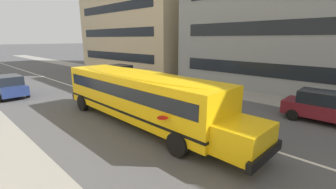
# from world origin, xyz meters

# --- Properties ---
(ground_plane) EXTENTS (400.00, 400.00, 0.00)m
(ground_plane) POSITION_xyz_m (0.00, 0.00, 0.00)
(ground_plane) COLOR #4C4C4F
(sidewalk_far) EXTENTS (120.00, 3.00, 0.01)m
(sidewalk_far) POSITION_xyz_m (0.00, 7.88, 0.01)
(sidewalk_far) COLOR gray
(sidewalk_far) RESTS_ON ground_plane
(lane_centreline) EXTENTS (110.00, 0.16, 0.01)m
(lane_centreline) POSITION_xyz_m (0.00, 0.00, 0.00)
(lane_centreline) COLOR silver
(lane_centreline) RESTS_ON ground_plane
(school_bus) EXTENTS (12.32, 3.07, 2.74)m
(school_bus) POSITION_xyz_m (2.87, -1.70, 1.63)
(school_bus) COLOR yellow
(school_bus) RESTS_ON ground_plane
(parked_car_maroon_by_entrance) EXTENTS (3.93, 1.93, 1.64)m
(parked_car_maroon_by_entrance) POSITION_xyz_m (9.72, 5.15, 0.84)
(parked_car_maroon_by_entrance) COLOR maroon
(parked_car_maroon_by_entrance) RESTS_ON ground_plane
(parked_car_beige_under_tree) EXTENTS (3.98, 2.03, 1.64)m
(parked_car_beige_under_tree) POSITION_xyz_m (-8.41, 5.00, 0.84)
(parked_car_beige_under_tree) COLOR #C1B28E
(parked_car_beige_under_tree) RESTS_ON ground_plane
(parked_car_dark_blue_mid_block) EXTENTS (3.90, 1.89, 1.64)m
(parked_car_dark_blue_mid_block) POSITION_xyz_m (-8.64, -5.04, 0.84)
(parked_car_dark_blue_mid_block) COLOR navy
(parked_car_dark_blue_mid_block) RESTS_ON ground_plane
(apartment_block_far_left) EXTENTS (19.14, 9.34, 16.50)m
(apartment_block_far_left) POSITION_xyz_m (-16.06, 14.03, 8.25)
(apartment_block_far_left) COLOR #C6B28E
(apartment_block_far_left) RESTS_ON ground_plane
(apartment_block_far_centre) EXTENTS (19.62, 12.58, 13.30)m
(apartment_block_far_centre) POSITION_xyz_m (5.53, 15.65, 6.65)
(apartment_block_far_centre) COLOR gray
(apartment_block_far_centre) RESTS_ON ground_plane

